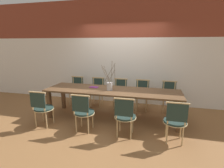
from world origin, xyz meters
TOP-DOWN VIEW (x-y plane):
  - ground_plane at (0.00, 0.00)m, footprint 16.00×16.00m
  - wall_rear at (0.00, 1.36)m, footprint 12.00×0.06m
  - dining_table at (0.00, 0.00)m, footprint 3.35×0.91m
  - chair_near_leftend at (-1.44, -0.81)m, footprint 0.45×0.45m
  - chair_near_left at (-0.43, -0.81)m, footprint 0.45×0.45m
  - chair_near_center at (0.47, -0.81)m, footprint 0.45×0.45m
  - chair_near_right at (1.45, -0.81)m, footprint 0.45×0.45m
  - chair_far_leftend at (-1.37, 0.81)m, footprint 0.45×0.45m
  - chair_far_left at (-0.68, 0.81)m, footprint 0.45×0.45m
  - chair_far_center at (0.04, 0.81)m, footprint 0.45×0.45m
  - chair_far_right at (0.69, 0.81)m, footprint 0.45×0.45m
  - chair_far_rightend at (1.43, 0.81)m, footprint 0.45×0.45m
  - vase_centerpiece at (-0.05, -0.03)m, footprint 0.34×0.35m
  - book_stack at (-0.52, 0.12)m, footprint 0.24×0.17m

SIDE VIEW (x-z plane):
  - ground_plane at x=0.00m, z-range 0.00..0.00m
  - chair_near_leftend at x=-1.44m, z-range 0.04..0.90m
  - chair_near_left at x=-0.43m, z-range 0.04..0.90m
  - chair_near_center at x=0.47m, z-range 0.04..0.90m
  - chair_near_right at x=1.45m, z-range 0.04..0.90m
  - chair_far_leftend at x=-1.37m, z-range 0.04..0.90m
  - chair_far_left at x=-0.68m, z-range 0.04..0.90m
  - chair_far_center at x=0.04m, z-range 0.04..0.90m
  - chair_far_right at x=0.69m, z-range 0.04..0.90m
  - chair_far_rightend at x=1.43m, z-range 0.04..0.90m
  - dining_table at x=0.00m, z-range 0.30..1.05m
  - book_stack at x=-0.52m, z-range 0.76..0.77m
  - vase_centerpiece at x=-0.05m, z-range 0.50..1.23m
  - wall_rear at x=0.00m, z-range 0.00..3.20m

